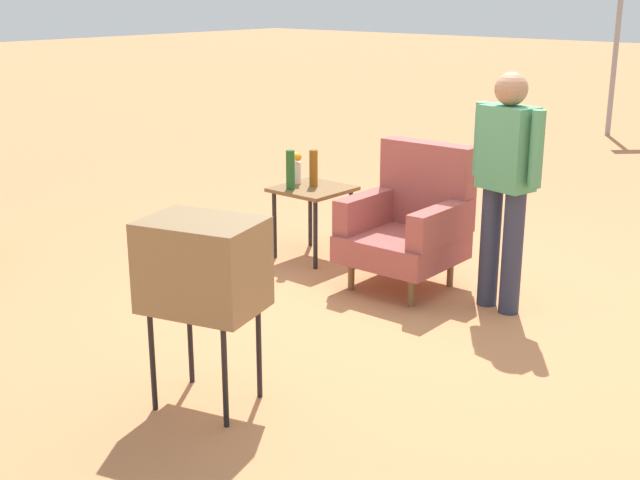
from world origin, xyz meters
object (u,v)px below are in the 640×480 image
object	(u,v)px
road_sign	(616,43)
bottle_tall_amber	(314,168)
side_table	(313,197)
person_standing	(506,178)
bottle_wine_green	(290,170)
tv_on_stand	(203,266)
armchair	(410,221)
flower_vase	(296,166)

from	to	relation	value
road_sign	bottle_tall_amber	bearing A→B (deg)	-85.95
road_sign	bottle_tall_amber	world-z (taller)	road_sign
side_table	person_standing	distance (m)	1.81
side_table	bottle_wine_green	bearing A→B (deg)	-118.15
tv_on_stand	bottle_tall_amber	size ratio (longest dim) A/B	3.43
armchair	tv_on_stand	xyz separation A→B (m)	(0.27, -2.27, 0.28)
armchair	person_standing	size ratio (longest dim) A/B	0.65
armchair	bottle_wine_green	xyz separation A→B (m)	(-1.09, -0.12, 0.26)
bottle_tall_amber	person_standing	bearing A→B (deg)	-2.63
bottle_wine_green	person_standing	bearing A→B (deg)	3.90
bottle_wine_green	tv_on_stand	bearing A→B (deg)	-57.62
flower_vase	tv_on_stand	bearing A→B (deg)	-57.69
road_sign	bottle_tall_amber	size ratio (longest dim) A/B	8.13
person_standing	bottle_wine_green	bearing A→B (deg)	-176.10
person_standing	bottle_wine_green	xyz separation A→B (m)	(-1.85, -0.13, -0.18)
bottle_tall_amber	flower_vase	bearing A→B (deg)	-174.30
armchair	flower_vase	world-z (taller)	armchair
armchair	road_sign	world-z (taller)	road_sign
bottle_tall_amber	road_sign	bearing A→B (deg)	94.05
person_standing	flower_vase	bearing A→B (deg)	178.15
person_standing	side_table	bearing A→B (deg)	178.61
road_sign	armchair	bearing A→B (deg)	-78.33
armchair	bottle_tall_amber	size ratio (longest dim) A/B	3.53
tv_on_stand	road_sign	distance (m)	9.97
armchair	bottle_tall_amber	world-z (taller)	armchair
side_table	road_sign	bearing A→B (deg)	94.21
side_table	tv_on_stand	distance (m)	2.66
tv_on_stand	bottle_wine_green	bearing A→B (deg)	122.38
tv_on_stand	bottle_wine_green	distance (m)	2.54
person_standing	bottle_wine_green	size ratio (longest dim) A/B	5.12
side_table	person_standing	size ratio (longest dim) A/B	0.36
side_table	bottle_tall_amber	distance (m)	0.24
side_table	road_sign	size ratio (longest dim) A/B	0.24
road_sign	bottle_wine_green	bearing A→B (deg)	-86.56
tv_on_stand	bottle_tall_amber	distance (m)	2.69
road_sign	bottle_wine_green	world-z (taller)	road_sign
armchair	bottle_wine_green	distance (m)	1.13
person_standing	flower_vase	world-z (taller)	person_standing
tv_on_stand	side_table	bearing A→B (deg)	118.76
tv_on_stand	flower_vase	world-z (taller)	tv_on_stand
bottle_wine_green	bottle_tall_amber	bearing A→B (deg)	72.23
side_table	road_sign	xyz separation A→B (m)	(-0.55, 7.47, 0.87)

